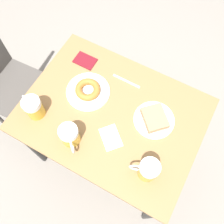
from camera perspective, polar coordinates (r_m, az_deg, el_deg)
The scene contains 10 objects.
ground_plane at distance 2.04m, azimuth 0.00°, elevation -8.81°, with size 8.00×8.00×0.00m, color gray.
table at distance 1.40m, azimuth 0.00°, elevation -1.53°, with size 0.72×0.96×0.74m.
plate_with_cake at distance 1.32m, azimuth 9.65°, elevation -1.57°, with size 0.22×0.22×0.05m.
plate_with_donut at distance 1.38m, azimuth -5.53°, elevation 4.93°, with size 0.24×0.24×0.05m.
beer_mug_left at distance 1.19m, azimuth 8.21°, elevation -12.91°, with size 0.09×0.14×0.13m.
beer_mug_center at distance 1.24m, azimuth -9.62°, elevation -5.36°, with size 0.12×0.11×0.13m.
beer_mug_right at distance 1.34m, azimuth -17.52°, elevation 1.04°, with size 0.09×0.14×0.13m.
napkin_folded at distance 1.28m, azimuth -0.28°, elevation -5.85°, with size 0.15×0.15×0.00m.
fork at distance 1.43m, azimuth 3.31°, elevation 7.07°, with size 0.01×0.17×0.00m.
passport_near_edge at distance 1.51m, azimuth -6.16°, elevation 11.59°, with size 0.09×0.13×0.01m.
Camera 1 is at (-0.47, -0.26, 1.96)m, focal length 40.00 mm.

